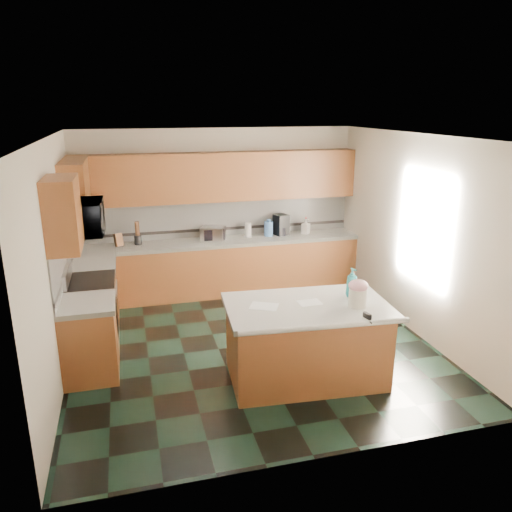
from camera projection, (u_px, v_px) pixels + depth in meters
name	position (u px, v px, depth m)	size (l,w,h in m)	color
floor	(252.00, 345.00, 6.61)	(4.60, 4.60, 0.00)	black
ceiling	(251.00, 136.00, 5.83)	(4.60, 4.60, 0.00)	white
wall_back	(217.00, 211.00, 8.37)	(4.60, 0.04, 2.70)	silver
wall_front	(322.00, 323.00, 4.08)	(4.60, 0.04, 2.70)	silver
wall_left	(54.00, 262.00, 5.65)	(0.04, 4.60, 2.70)	silver
wall_right	(416.00, 235.00, 6.79)	(0.04, 4.60, 2.70)	silver
back_base_cab	(222.00, 268.00, 8.34)	(4.60, 0.60, 0.86)	#4E2911
back_countertop	(222.00, 242.00, 8.20)	(4.60, 0.64, 0.06)	silver
back_upper_cab	(219.00, 177.00, 8.02)	(4.60, 0.33, 0.78)	#4E2911
back_backsplash	(218.00, 218.00, 8.37)	(4.60, 0.02, 0.63)	silver
back_accent_band	(218.00, 229.00, 8.42)	(4.60, 0.01, 0.05)	black
left_base_cab_rear	(96.00, 294.00, 7.19)	(0.60, 0.82, 0.86)	#4E2911
left_counter_rear	(92.00, 264.00, 7.06)	(0.64, 0.82, 0.06)	silver
left_base_cab_front	(90.00, 341.00, 5.78)	(0.60, 0.72, 0.86)	#4E2911
left_counter_front	(86.00, 304.00, 5.64)	(0.64, 0.72, 0.06)	silver
left_backsplash	(63.00, 257.00, 6.20)	(0.02, 2.30, 0.63)	silver
left_accent_band	(65.00, 272.00, 6.26)	(0.01, 2.30, 0.05)	black
left_upper_cab_rear	(75.00, 189.00, 6.84)	(0.33, 1.09, 0.78)	#4E2911
left_upper_cab_front	(63.00, 214.00, 5.30)	(0.33, 0.72, 0.78)	#4E2911
range_body	(93.00, 315.00, 6.46)	(0.60, 0.76, 0.88)	#B7B7BC
range_oven_door	(116.00, 316.00, 6.54)	(0.02, 0.68, 0.55)	black
range_cooktop	(89.00, 282.00, 6.33)	(0.62, 0.78, 0.04)	black
range_handle	(116.00, 288.00, 6.44)	(0.02, 0.02, 0.66)	#B7B7BC
range_backguard	(67.00, 275.00, 6.23)	(0.06, 0.76, 0.18)	#B7B7BC
microwave	(83.00, 218.00, 6.08)	(0.73, 0.50, 0.41)	#B7B7BC
island_base	(306.00, 344.00, 5.71)	(1.72, 0.98, 0.86)	#4E2911
island_top	(307.00, 307.00, 5.57)	(1.82, 1.08, 0.06)	silver
island_bullnose	(326.00, 327.00, 5.07)	(0.06, 0.06, 1.82)	silver
treat_jar	(358.00, 297.00, 5.49)	(0.20, 0.20, 0.21)	white
treat_jar_lid	(358.00, 286.00, 5.45)	(0.22, 0.22, 0.13)	#EEA2B2
treat_jar_knob	(359.00, 282.00, 5.43)	(0.02, 0.02, 0.07)	tan
treat_jar_knob_end_l	(356.00, 282.00, 5.42)	(0.04, 0.04, 0.04)	tan
treat_jar_knob_end_r	(362.00, 281.00, 5.44)	(0.04, 0.04, 0.04)	tan
soap_bottle_island	(352.00, 283.00, 5.74)	(0.13, 0.13, 0.34)	teal
paper_sheet_a	(310.00, 303.00, 5.61)	(0.26, 0.19, 0.00)	white
paper_sheet_b	(264.00, 306.00, 5.51)	(0.30, 0.23, 0.00)	white
clamp_body	(367.00, 317.00, 5.20)	(0.03, 0.11, 0.10)	black
clamp_handle	(370.00, 322.00, 5.14)	(0.02, 0.02, 0.07)	black
knife_block	(119.00, 240.00, 7.81)	(0.11, 0.09, 0.20)	#472814
utensil_crock	(138.00, 240.00, 7.92)	(0.12, 0.12, 0.15)	black
utensil_bundle	(137.00, 229.00, 7.87)	(0.07, 0.07, 0.22)	#472814
toaster_oven	(213.00, 233.00, 8.18)	(0.38, 0.26, 0.22)	#B7B7BC
toaster_oven_door	(214.00, 235.00, 8.07)	(0.34, 0.01, 0.18)	black
paper_towel	(248.00, 230.00, 8.37)	(0.11, 0.11, 0.24)	white
paper_towel_base	(248.00, 236.00, 8.40)	(0.16, 0.16, 0.01)	#B7B7BC
water_jug	(269.00, 229.00, 8.42)	(0.15, 0.15, 0.25)	#4572B6
water_jug_neck	(269.00, 221.00, 8.37)	(0.07, 0.07, 0.04)	#4572B6
coffee_maker	(281.00, 225.00, 8.48)	(0.21, 0.23, 0.35)	black
coffee_carafe	(282.00, 231.00, 8.46)	(0.14, 0.14, 0.14)	black
soap_bottle_back	(306.00, 226.00, 8.57)	(0.12, 0.12, 0.26)	white
soap_back_cap	(306.00, 218.00, 8.52)	(0.02, 0.02, 0.03)	red
window_light_proxy	(424.00, 228.00, 6.55)	(0.02, 1.40, 1.10)	white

